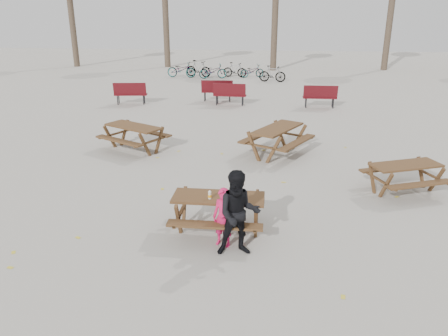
# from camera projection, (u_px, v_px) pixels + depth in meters

# --- Properties ---
(ground) EXTENTS (80.00, 80.00, 0.00)m
(ground) POSITION_uv_depth(u_px,v_px,m) (219.00, 231.00, 8.82)
(ground) COLOR gray
(ground) RESTS_ON ground
(main_picnic_table) EXTENTS (1.80, 1.45, 0.78)m
(main_picnic_table) POSITION_uv_depth(u_px,v_px,m) (219.00, 205.00, 8.62)
(main_picnic_table) COLOR #3B2315
(main_picnic_table) RESTS_ON ground
(food_tray) EXTENTS (0.18, 0.11, 0.03)m
(food_tray) POSITION_uv_depth(u_px,v_px,m) (230.00, 200.00, 8.34)
(food_tray) COLOR white
(food_tray) RESTS_ON main_picnic_table
(bread_roll) EXTENTS (0.14, 0.06, 0.05)m
(bread_roll) POSITION_uv_depth(u_px,v_px,m) (230.00, 198.00, 8.33)
(bread_roll) COLOR tan
(bread_roll) RESTS_ON food_tray
(soda_bottle) EXTENTS (0.07, 0.07, 0.17)m
(soda_bottle) POSITION_uv_depth(u_px,v_px,m) (210.00, 195.00, 8.42)
(soda_bottle) COLOR silver
(soda_bottle) RESTS_ON main_picnic_table
(child) EXTENTS (0.48, 0.38, 1.15)m
(child) POSITION_uv_depth(u_px,v_px,m) (224.00, 217.00, 8.13)
(child) COLOR #D51A54
(child) RESTS_ON ground
(adult) EXTENTS (0.87, 0.73, 1.61)m
(adult) POSITION_uv_depth(u_px,v_px,m) (239.00, 214.00, 7.76)
(adult) COLOR black
(adult) RESTS_ON ground
(picnic_table_east) EXTENTS (2.07, 1.88, 0.73)m
(picnic_table_east) POSITION_uv_depth(u_px,v_px,m) (404.00, 178.00, 10.59)
(picnic_table_east) COLOR #3B2315
(picnic_table_east) RESTS_ON ground
(picnic_table_north) EXTENTS (2.35, 2.21, 0.80)m
(picnic_table_north) POSITION_uv_depth(u_px,v_px,m) (134.00, 138.00, 13.70)
(picnic_table_north) COLOR #3B2315
(picnic_table_north) RESTS_ON ground
(picnic_table_far) EXTENTS (2.36, 2.52, 0.86)m
(picnic_table_far) POSITION_uv_depth(u_px,v_px,m) (277.00, 141.00, 13.29)
(picnic_table_far) COLOR #3B2315
(picnic_table_far) RESTS_ON ground
(park_bench_row) EXTENTS (10.26, 1.80, 1.03)m
(park_bench_row) POSITION_uv_depth(u_px,v_px,m) (224.00, 93.00, 20.23)
(park_bench_row) COLOR #5A1218
(park_bench_row) RESTS_ON ground
(bicycle_row) EXTENTS (7.63, 2.52, 1.06)m
(bicycle_row) POSITION_uv_depth(u_px,v_px,m) (219.00, 70.00, 27.85)
(bicycle_row) COLOR black
(bicycle_row) RESTS_ON ground
(fallen_leaves) EXTENTS (11.00, 11.00, 0.01)m
(fallen_leaves) POSITION_uv_depth(u_px,v_px,m) (250.00, 185.00, 11.10)
(fallen_leaves) COLOR gold
(fallen_leaves) RESTS_ON ground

